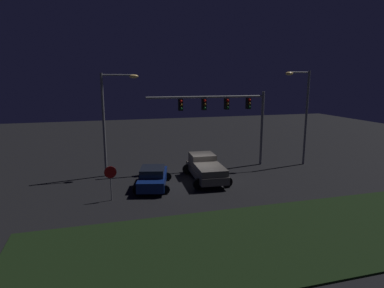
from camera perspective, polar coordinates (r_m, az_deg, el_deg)
ground_plane at (r=24.87m, az=1.62°, el=-6.48°), size 80.00×80.00×0.00m
grass_median at (r=16.63m, az=11.94°, el=-15.90°), size 23.18×7.57×0.10m
pickup_truck at (r=25.00m, az=2.33°, el=-4.01°), size 3.10×5.52×1.80m
car_sedan at (r=23.46m, az=-6.80°, el=-5.76°), size 3.16×4.71×1.51m
traffic_signal_gantry at (r=28.08m, az=6.07°, el=5.99°), size 10.32×0.56×6.50m
street_lamp_left at (r=26.16m, az=-13.86°, el=5.45°), size 2.87×0.44×8.00m
street_lamp_right at (r=30.32m, az=18.60°, el=6.12°), size 2.40×0.44×8.26m
stop_sign at (r=21.25m, az=-13.94°, el=-5.52°), size 0.76×0.08×2.23m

